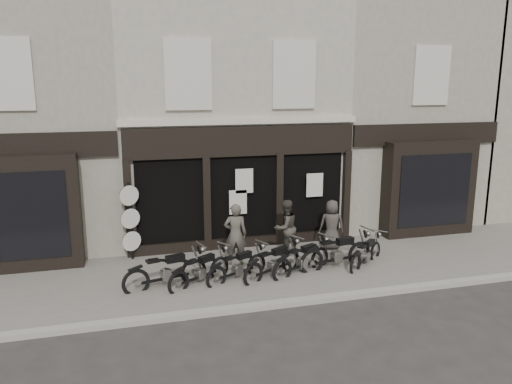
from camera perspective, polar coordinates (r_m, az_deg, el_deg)
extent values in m
plane|color=#2D2B28|center=(13.24, 1.64, -10.63)|extent=(90.00, 90.00, 0.00)
cube|color=#656159|center=(14.02, 0.57, -9.02)|extent=(30.00, 4.20, 0.12)
cube|color=gray|center=(12.13, 3.39, -12.57)|extent=(30.00, 0.25, 0.13)
cube|color=#B4AD9A|center=(18.04, -3.85, 8.96)|extent=(7.20, 6.00, 8.20)
cube|color=black|center=(15.10, -1.49, 5.83)|extent=(7.10, 0.18, 0.90)
cube|color=black|center=(15.51, -1.50, -1.33)|extent=(6.50, 0.10, 2.95)
cube|color=black|center=(15.79, -1.42, -5.90)|extent=(7.10, 0.20, 0.44)
cube|color=beige|center=(15.07, -1.53, 8.10)|extent=(7.30, 0.22, 0.18)
cube|color=beige|center=(14.74, -7.78, 13.15)|extent=(1.35, 0.12, 2.00)
cube|color=black|center=(14.77, -7.80, 13.15)|extent=(1.05, 0.06, 1.70)
cube|color=beige|center=(15.49, 4.36, 13.19)|extent=(1.35, 0.12, 2.00)
cube|color=black|center=(15.52, 4.32, 13.19)|extent=(1.05, 0.06, 1.70)
cube|color=black|center=(15.00, -14.34, -1.99)|extent=(0.22, 0.22, 3.00)
cube|color=black|center=(15.19, -5.65, -1.48)|extent=(0.22, 0.22, 3.00)
cube|color=black|center=(15.72, 2.64, -0.95)|extent=(0.22, 0.22, 3.00)
cube|color=black|center=(16.56, 10.25, -0.46)|extent=(0.22, 0.22, 3.00)
cube|color=beige|center=(15.17, -1.36, 1.27)|extent=(0.55, 0.04, 0.75)
cube|color=beige|center=(15.92, 6.71, 0.80)|extent=(0.55, 0.04, 0.75)
cube|color=beige|center=(15.27, -2.07, -1.16)|extent=(0.55, 0.04, 0.75)
cube|color=gray|center=(17.91, -24.39, 7.86)|extent=(5.50, 6.00, 8.20)
cube|color=black|center=(14.99, -25.50, -2.26)|extent=(3.20, 0.70, 3.20)
cube|color=black|center=(14.66, -25.73, -2.59)|extent=(2.60, 0.06, 2.40)
cube|color=black|center=(14.97, -25.95, 4.71)|extent=(5.40, 0.16, 0.70)
cube|color=beige|center=(14.88, -26.65, 11.97)|extent=(1.30, 0.10, 1.90)
cube|color=black|center=(14.91, -26.62, 11.97)|extent=(1.00, 0.06, 1.60)
cube|color=gray|center=(20.27, 14.26, 8.99)|extent=(5.50, 6.00, 8.20)
cube|color=black|center=(17.74, 19.11, 0.41)|extent=(3.20, 0.70, 3.20)
cube|color=black|center=(17.46, 19.75, 0.18)|extent=(2.60, 0.06, 2.40)
cube|color=black|center=(17.72, 18.98, 6.30)|extent=(5.40, 0.16, 0.70)
cube|color=beige|center=(17.65, 19.41, 12.44)|extent=(1.30, 0.10, 1.90)
cube|color=black|center=(17.68, 19.35, 12.45)|extent=(1.00, 0.06, 1.60)
torus|color=black|center=(13.30, -7.15, -8.97)|extent=(0.72, 0.28, 0.72)
torus|color=black|center=(12.83, -13.56, -10.05)|extent=(0.72, 0.28, 0.72)
cube|color=black|center=(13.06, -10.28, -9.69)|extent=(1.23, 0.38, 0.06)
cube|color=gray|center=(13.04, -10.21, -9.33)|extent=(0.29, 0.25, 0.28)
cube|color=black|center=(12.98, -9.22, -7.50)|extent=(0.52, 0.30, 0.18)
cube|color=black|center=(12.78, -11.73, -7.72)|extent=(0.36, 0.29, 0.06)
cylinder|color=gray|center=(13.15, -6.29, -5.97)|extent=(0.19, 0.60, 0.04)
torus|color=black|center=(13.53, -4.21, -8.69)|extent=(0.60, 0.42, 0.65)
torus|color=black|center=(12.69, -8.86, -10.27)|extent=(0.60, 0.42, 0.65)
cube|color=black|center=(13.11, -6.45, -9.62)|extent=(0.99, 0.64, 0.06)
cube|color=gray|center=(13.10, -6.40, -9.28)|extent=(0.29, 0.27, 0.25)
cube|color=black|center=(13.11, -5.67, -7.55)|extent=(0.46, 0.37, 0.16)
cube|color=black|center=(12.77, -7.49, -7.96)|extent=(0.34, 0.31, 0.06)
cylinder|color=gray|center=(13.45, -3.59, -5.95)|extent=(0.32, 0.49, 0.03)
torus|color=black|center=(13.72, 0.03, -8.37)|extent=(0.61, 0.36, 0.64)
torus|color=black|center=(12.92, -4.56, -9.77)|extent=(0.61, 0.36, 0.64)
cube|color=black|center=(13.32, -2.19, -9.21)|extent=(1.02, 0.54, 0.06)
cube|color=gray|center=(13.30, -2.13, -8.89)|extent=(0.28, 0.25, 0.24)
cube|color=black|center=(13.31, -1.39, -7.23)|extent=(0.46, 0.33, 0.16)
cube|color=black|center=(12.99, -3.18, -7.58)|extent=(0.34, 0.29, 0.06)
cylinder|color=gray|center=(13.64, 0.68, -5.73)|extent=(0.27, 0.50, 0.03)
torus|color=black|center=(13.99, 3.97, -7.90)|extent=(0.64, 0.41, 0.68)
torus|color=black|center=(13.01, -0.33, -9.47)|extent=(0.64, 0.41, 0.68)
cube|color=black|center=(13.50, 1.90, -8.82)|extent=(1.06, 0.62, 0.06)
cube|color=gray|center=(13.49, 1.97, -8.48)|extent=(0.30, 0.27, 0.26)
cube|color=black|center=(13.52, 2.68, -6.72)|extent=(0.48, 0.37, 0.17)
cube|color=black|center=(13.13, 1.01, -7.13)|extent=(0.36, 0.32, 0.06)
cylinder|color=gray|center=(13.93, 4.62, -5.13)|extent=(0.31, 0.52, 0.04)
torus|color=black|center=(14.26, 7.28, -7.57)|extent=(0.65, 0.37, 0.68)
torus|color=black|center=(13.30, 3.01, -8.99)|extent=(0.65, 0.37, 0.68)
cube|color=black|center=(13.78, 5.22, -8.42)|extent=(1.09, 0.54, 0.06)
cube|color=gray|center=(13.77, 5.29, -8.09)|extent=(0.29, 0.26, 0.26)
cube|color=black|center=(13.80, 6.02, -6.39)|extent=(0.49, 0.35, 0.17)
cube|color=black|center=(13.42, 4.36, -6.74)|extent=(0.35, 0.31, 0.06)
cylinder|color=gray|center=(14.21, 7.95, -4.88)|extent=(0.28, 0.54, 0.04)
torus|color=black|center=(14.72, 11.71, -6.95)|extent=(0.76, 0.24, 0.75)
torus|color=black|center=(13.85, 6.39, -8.01)|extent=(0.76, 0.24, 0.75)
cube|color=black|center=(14.28, 9.12, -7.64)|extent=(1.30, 0.30, 0.07)
cube|color=gray|center=(14.26, 9.21, -7.29)|extent=(0.30, 0.24, 0.29)
cube|color=black|center=(14.28, 10.14, -5.53)|extent=(0.53, 0.28, 0.19)
cube|color=black|center=(13.92, 8.08, -5.73)|extent=(0.37, 0.28, 0.07)
cylinder|color=gray|center=(14.64, 12.59, -4.10)|extent=(0.16, 0.64, 0.04)
torus|color=black|center=(15.19, 13.45, -6.66)|extent=(0.54, 0.45, 0.62)
torus|color=black|center=(14.05, 11.29, -8.15)|extent=(0.54, 0.45, 0.62)
cube|color=black|center=(14.63, 12.41, -7.51)|extent=(0.88, 0.71, 0.05)
cube|color=gray|center=(14.62, 12.45, -7.22)|extent=(0.27, 0.26, 0.24)
cube|color=black|center=(14.70, 12.87, -5.71)|extent=(0.42, 0.38, 0.15)
cube|color=black|center=(14.25, 12.03, -6.11)|extent=(0.33, 0.31, 0.05)
cylinder|color=gray|center=(15.19, 13.87, -4.31)|extent=(0.35, 0.44, 0.03)
imported|color=#4C473E|center=(14.08, -2.37, -4.86)|extent=(0.71, 0.53, 1.77)
imported|color=#3C3830|center=(14.90, 3.38, -4.07)|extent=(1.00, 0.91, 1.68)
imported|color=#3F3834|center=(15.56, 8.64, -3.72)|extent=(0.86, 0.68, 1.55)
cylinder|color=black|center=(15.23, -13.89, -7.74)|extent=(0.38, 0.38, 0.06)
cylinder|color=black|center=(14.87, -14.13, -3.50)|extent=(0.07, 0.07, 2.40)
cylinder|color=black|center=(14.64, -14.30, -0.38)|extent=(0.55, 0.28, 0.59)
cylinder|color=beige|center=(14.61, -14.29, -0.40)|extent=(0.54, 0.25, 0.59)
cylinder|color=black|center=(14.80, -14.16, -2.94)|extent=(0.55, 0.28, 0.59)
cylinder|color=beige|center=(14.78, -14.15, -2.97)|extent=(0.54, 0.25, 0.59)
cylinder|color=black|center=(14.99, -14.02, -5.45)|extent=(0.55, 0.28, 0.59)
cylinder|color=beige|center=(14.97, -14.02, -5.48)|extent=(0.54, 0.25, 0.59)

